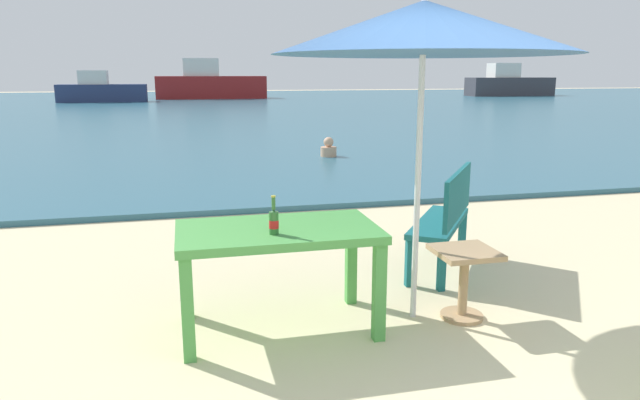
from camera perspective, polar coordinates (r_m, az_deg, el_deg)
The scene contains 10 objects.
sea_water at distance 32.41m, azimuth -10.10°, elevation 9.25°, with size 120.00×50.00×0.08m, color #2D6075.
picnic_table_green at distance 4.04m, azimuth -4.22°, elevation -4.26°, with size 1.40×0.80×0.76m.
beer_bottle_amber at distance 3.82m, azimuth -4.64°, elevation -2.07°, with size 0.07×0.07×0.26m.
patio_umbrella at distance 4.13m, azimuth 10.33°, elevation 16.56°, with size 2.10×2.10×2.30m.
side_table_wood at distance 4.43m, azimuth 14.19°, elevation -7.13°, with size 0.44×0.44×0.54m.
bench_teal_center at distance 5.41m, azimuth 12.56°, elevation -1.37°, with size 1.00×1.18×0.95m.
swimmer_person at distance 12.16m, azimuth 0.86°, elevation 5.13°, with size 0.34×0.34×0.41m.
boat_barge at distance 47.37m, azimuth 18.34°, elevation 10.94°, with size 6.78×1.85×2.47m.
boat_fishing_trawler at distance 40.84m, azimuth -10.96°, elevation 11.29°, with size 7.43×2.03×2.70m.
boat_cargo_ship at distance 37.75m, azimuth -21.02°, elevation 10.16°, with size 5.17×1.41×1.88m.
Camera 1 is at (-1.92, -2.30, 1.82)m, focal length 32.02 mm.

